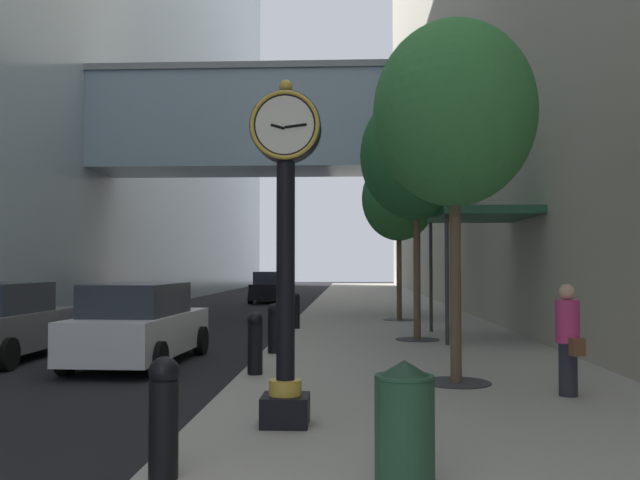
# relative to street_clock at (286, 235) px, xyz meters

# --- Properties ---
(ground_plane) EXTENTS (110.00, 110.00, 0.00)m
(ground_plane) POSITION_rel_street_clock_xyz_m (-1.16, 21.42, -2.38)
(ground_plane) COLOR black
(ground_plane) RESTS_ON ground
(sidewalk_right) EXTENTS (6.53, 80.00, 0.14)m
(sidewalk_right) POSITION_rel_street_clock_xyz_m (2.10, 24.42, -2.31)
(sidewalk_right) COLOR #9E998E
(sidewalk_right) RESTS_ON ground
(street_clock) EXTENTS (0.84, 0.55, 4.09)m
(street_clock) POSITION_rel_street_clock_xyz_m (0.00, 0.00, 0.00)
(street_clock) COLOR black
(street_clock) RESTS_ON sidewalk_right
(bollard_nearest) EXTENTS (0.27, 0.27, 1.07)m
(bollard_nearest) POSITION_rel_street_clock_xyz_m (-0.88, -2.01, -1.68)
(bollard_nearest) COLOR black
(bollard_nearest) RESTS_ON sidewalk_right
(bollard_third) EXTENTS (0.27, 0.27, 1.07)m
(bollard_third) POSITION_rel_street_clock_xyz_m (-0.88, 3.67, -1.68)
(bollard_third) COLOR black
(bollard_third) RESTS_ON sidewalk_right
(bollard_fourth) EXTENTS (0.27, 0.27, 1.07)m
(bollard_fourth) POSITION_rel_street_clock_xyz_m (-0.88, 6.51, -1.68)
(bollard_fourth) COLOR black
(bollard_fourth) RESTS_ON sidewalk_right
(bollard_fifth) EXTENTS (0.27, 0.27, 1.07)m
(bollard_fifth) POSITION_rel_street_clock_xyz_m (-0.88, 9.35, -1.68)
(bollard_fifth) COLOR black
(bollard_fifth) RESTS_ON sidewalk_right
(bollard_sixth) EXTENTS (0.27, 0.27, 1.07)m
(bollard_sixth) POSITION_rel_street_clock_xyz_m (-0.88, 12.20, -1.68)
(bollard_sixth) COLOR black
(bollard_sixth) RESTS_ON sidewalk_right
(street_tree_near) EXTENTS (2.62, 2.62, 5.84)m
(street_tree_near) POSITION_rel_street_clock_xyz_m (2.44, 2.96, 2.08)
(street_tree_near) COLOR #333335
(street_tree_near) RESTS_ON sidewalk_right
(street_tree_mid_near) EXTENTS (2.86, 2.86, 6.33)m
(street_tree_mid_near) POSITION_rel_street_clock_xyz_m (2.44, 9.23, 2.43)
(street_tree_mid_near) COLOR #333335
(street_tree_mid_near) RESTS_ON sidewalk_right
(street_tree_mid_far) EXTENTS (2.57, 2.57, 5.69)m
(street_tree_mid_far) POSITION_rel_street_clock_xyz_m (2.44, 15.49, 1.96)
(street_tree_mid_far) COLOR #333335
(street_tree_mid_far) RESTS_ON sidewalk_right
(trash_bin) EXTENTS (0.53, 0.53, 1.05)m
(trash_bin) POSITION_rel_street_clock_xyz_m (1.23, -2.02, -1.70)
(trash_bin) COLOR #234C33
(trash_bin) RESTS_ON sidewalk_right
(pedestrian_walking) EXTENTS (0.43, 0.51, 1.60)m
(pedestrian_walking) POSITION_rel_street_clock_xyz_m (3.89, 1.96, -1.40)
(pedestrian_walking) COLOR #23232D
(pedestrian_walking) RESTS_ON sidewalk_right
(storefront_awning) EXTENTS (2.40, 3.60, 3.30)m
(storefront_awning) POSITION_rel_street_clock_xyz_m (4.13, 9.78, 0.91)
(storefront_awning) COLOR #235138
(storefront_awning) RESTS_ON sidewalk_right
(car_white_near) EXTENTS (2.07, 4.47, 1.65)m
(car_white_near) POSITION_rel_street_clock_xyz_m (-3.54, 5.68, -1.57)
(car_white_near) COLOR silver
(car_white_near) RESTS_ON ground
(car_black_mid) EXTENTS (2.09, 4.17, 1.70)m
(car_black_mid) POSITION_rel_street_clock_xyz_m (-3.54, 28.54, -1.56)
(car_black_mid) COLOR black
(car_black_mid) RESTS_ON ground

